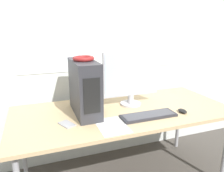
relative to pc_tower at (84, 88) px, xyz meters
name	(u,v)px	position (x,y,z in m)	size (l,w,h in m)	color
wall_back	(103,35)	(0.33, 0.51, 0.40)	(8.00, 0.07, 2.70)	silver
desk	(123,115)	(0.33, -0.05, -0.27)	(1.89, 0.85, 0.73)	tan
pc_tower	(84,88)	(0.00, 0.00, 0.00)	(0.18, 0.47, 0.45)	#2D2D33
headphones	(83,58)	(0.00, 0.00, 0.24)	(0.17, 0.17, 0.03)	maroon
monitor_main	(131,77)	(0.45, 0.05, 0.04)	(0.53, 0.19, 0.49)	#B7B7BC
keyboard	(149,116)	(0.46, -0.25, -0.21)	(0.46, 0.15, 0.02)	#28282D
mouse	(182,111)	(0.77, -0.28, -0.21)	(0.06, 0.09, 0.03)	black
cell_phone	(67,124)	(-0.18, -0.18, -0.22)	(0.13, 0.15, 0.01)	#99999E
paper_sheet_left	(112,126)	(0.13, -0.31, -0.22)	(0.21, 0.30, 0.00)	white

